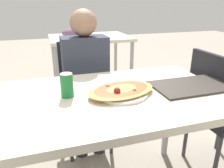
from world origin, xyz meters
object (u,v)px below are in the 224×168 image
Objects in this scene: pizza_main at (121,91)px; chair_side_right at (217,109)px; dining_table at (103,109)px; soda_can at (67,85)px; chair_far_seated at (84,90)px; person_seated at (86,75)px.

chair_side_right is at bearing 7.04° from pizza_main.
dining_table is 10.89× the size of soda_can.
dining_table is 0.74m from chair_far_seated.
chair_side_right is at bearing 148.55° from person_seated.
dining_table is 0.14m from pizza_main.
chair_side_right is 2.17× the size of pizza_main.
soda_can is at bearing 70.08° from person_seated.
dining_table is at bearing 87.68° from person_seated.
chair_far_seated is 0.78m from pizza_main.
person_seated reaches higher than soda_can.
chair_far_seated is 2.17× the size of pizza_main.
person_seated reaches higher than dining_table.
soda_can is at bearing -87.76° from chair_side_right.
person_seated reaches higher than chair_far_seated.
pizza_main is (-0.77, -0.09, 0.28)m from chair_side_right.
person_seated is at bearing -121.45° from chair_side_right.
chair_far_seated is at bearing 73.34° from soda_can.
chair_far_seated is at bearing 95.88° from pizza_main.
chair_far_seated reaches higher than soda_can.
chair_side_right is (0.84, -0.63, 0.00)m from chair_far_seated.
soda_can is (-0.18, 0.04, 0.14)m from dining_table.
chair_side_right reaches higher than dining_table.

